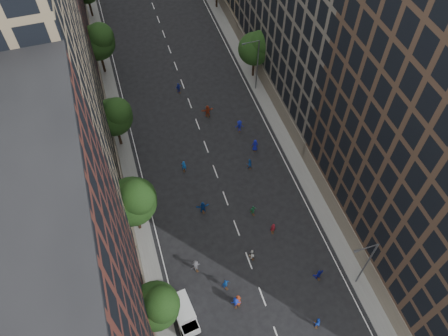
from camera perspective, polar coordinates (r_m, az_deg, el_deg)
name	(u,v)px	position (r m, az deg, el deg)	size (l,w,h in m)	color
ground	(198,126)	(63.55, -3.35, 5.43)	(240.00, 240.00, 0.00)	black
sidewalk_left	(108,109)	(68.11, -14.93, 7.52)	(4.00, 105.00, 0.15)	slate
sidewalk_right	(258,76)	(71.31, 4.53, 11.84)	(4.00, 105.00, 0.15)	slate
bldg_left_a	(39,329)	(35.65, -22.97, -18.84)	(14.00, 22.00, 30.00)	#51261F
bldg_left_b	(19,88)	(48.49, -25.16, 9.44)	(14.00, 26.00, 34.00)	#857357
tree_left_1	(157,305)	(44.17, -8.74, -17.31)	(4.80, 4.80, 8.21)	black
tree_left_2	(134,200)	(49.09, -11.73, -4.13)	(5.60, 5.60, 9.45)	black
tree_left_3	(115,116)	(58.59, -14.09, 6.66)	(5.00, 5.00, 8.58)	black
tree_left_4	(98,41)	(70.76, -16.13, 15.68)	(5.40, 5.40, 9.08)	black
tree_right_a	(256,47)	(67.88, 4.22, 15.47)	(5.00, 5.00, 8.39)	black
streetlamp_near	(366,262)	(48.07, 18.02, -11.63)	(2.64, 0.22, 9.06)	#595B60
streetlamp_far	(256,63)	(65.79, 4.21, 13.55)	(2.64, 0.22, 9.06)	#595B60
cargo_van	(184,313)	(48.20, -5.20, -18.40)	(2.56, 4.54, 2.30)	silver
skater_2	(317,322)	(49.11, 12.03, -19.12)	(0.80, 0.62, 1.65)	#13349E
skater_3	(236,302)	(48.85, 1.56, -17.12)	(1.06, 0.61, 1.64)	#142BA4
skater_4	(225,284)	(49.55, 0.19, -14.92)	(0.99, 0.41, 1.68)	blue
skater_5	(318,275)	(51.16, 12.24, -13.45)	(1.41, 0.45, 1.52)	#11188E
skater_6	(238,300)	(48.82, 1.84, -16.89)	(0.91, 0.59, 1.86)	maroon
skater_7	(273,228)	(52.95, 6.41, -7.79)	(0.60, 0.39, 1.64)	maroon
skater_8	(252,255)	(51.13, 3.62, -11.21)	(0.78, 0.61, 1.61)	silver
skater_9	(196,266)	(50.43, -3.72, -12.66)	(1.16, 0.67, 1.80)	#48484D
skater_10	(253,210)	(54.04, 3.80, -5.52)	(0.93, 0.39, 1.58)	#217144
skater_11	(203,207)	(54.08, -2.78, -5.15)	(1.66, 0.53, 1.79)	#123F95
skater_12	(255,145)	(60.00, 4.08, 2.97)	(0.92, 0.60, 1.88)	#121696
skater_13	(184,166)	(57.93, -5.26, 0.28)	(0.65, 0.43, 1.79)	blue
skater_14	(249,164)	(58.15, 3.30, 0.55)	(0.75, 0.59, 1.55)	#154BAD
skater_15	(239,126)	(62.26, 2.02, 5.49)	(1.21, 0.70, 1.87)	#121999
skater_16	(179,88)	(68.35, -5.96, 10.36)	(0.97, 0.40, 1.65)	navy
skater_17	(208,111)	(64.27, -2.16, 7.43)	(1.78, 0.57, 1.92)	#A1361A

